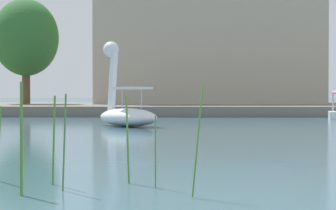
# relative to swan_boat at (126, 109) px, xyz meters

# --- Properties ---
(ground_plane) EXTENTS (552.05, 552.05, 0.00)m
(ground_plane) POSITION_rel_swan_boat_xyz_m (2.62, -13.34, -0.64)
(ground_plane) COLOR #385966
(shore_bank_far) EXTENTS (127.32, 18.36, 0.55)m
(shore_bank_far) POSITION_rel_swan_boat_xyz_m (2.62, 17.25, -0.37)
(shore_bank_far) COLOR #6B665B
(shore_bank_far) RESTS_ON ground_plane
(swan_boat) EXTENTS (2.97, 3.01, 3.16)m
(swan_boat) POSITION_rel_swan_boat_xyz_m (0.00, 0.00, 0.00)
(swan_boat) COLOR white
(swan_boat) RESTS_ON ground_plane
(tree_broadleaf_behind_dock) EXTENTS (5.34, 6.00, 7.08)m
(tree_broadleaf_behind_dock) POSITION_rel_swan_boat_xyz_m (-8.51, 16.79, 4.38)
(tree_broadleaf_behind_dock) COLOR brown
(tree_broadleaf_behind_dock) RESTS_ON shore_bank_far
(apartment_block) EXTENTS (16.34, 12.36, 9.95)m
(apartment_block) POSITION_rel_swan_boat_xyz_m (3.53, 21.34, 4.89)
(apartment_block) COLOR #B2A893
(apartment_block) RESTS_ON shore_bank_far
(reed_clump_foreground) EXTENTS (3.18, 1.40, 1.41)m
(reed_clump_foreground) POSITION_rel_swan_boat_xyz_m (0.57, -13.27, -0.06)
(reed_clump_foreground) COLOR #4C7F33
(reed_clump_foreground) RESTS_ON ground_plane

